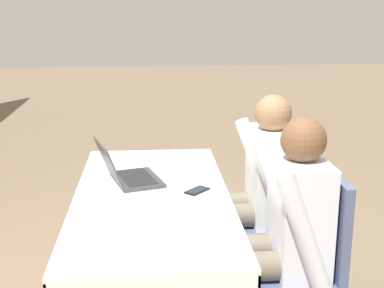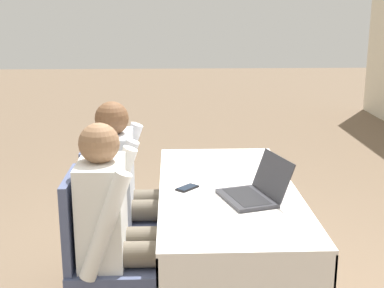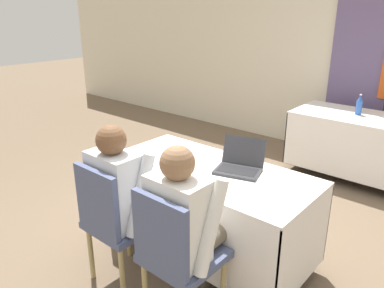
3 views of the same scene
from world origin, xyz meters
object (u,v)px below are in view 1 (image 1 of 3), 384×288
person_white_shirt (256,186)px  chair_near_left (302,260)px  laptop (129,174)px  cell_phone (197,191)px  person_checkered_shirt (282,228)px  chair_near_right (274,212)px

person_white_shirt → chair_near_left: bearing=10.2°
person_white_shirt → laptop: bearing=-81.9°
chair_near_left → cell_phone: bearing=-123.7°
cell_phone → person_checkered_shirt: 0.48m
cell_phone → chair_near_left: bearing=-170.8°
cell_phone → person_checkered_shirt: (-0.31, -0.35, -0.08)m
person_checkered_shirt → chair_near_right: bearing=169.8°
person_checkered_shirt → chair_near_left: bearing=90.0°
laptop → chair_near_right: (0.10, -0.80, -0.28)m
cell_phone → chair_near_right: chair_near_right is taller
laptop → cell_phone: 0.39m
laptop → chair_near_right: 0.85m
chair_near_left → person_checkered_shirt: 0.19m
chair_near_left → person_white_shirt: bearing=-169.8°
cell_phone → chair_near_right: size_ratio=0.15×
chair_near_right → person_white_shirt: 0.19m
person_checkered_shirt → laptop: bearing=-124.5°
chair_near_left → chair_near_right: 0.58m
laptop → person_checkered_shirt: 0.86m
cell_phone → laptop: bearing=16.2°
laptop → cell_phone: laptop is taller
laptop → person_checkered_shirt: size_ratio=0.33×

